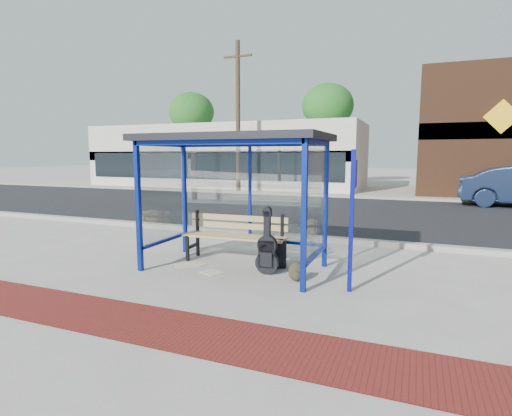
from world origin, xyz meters
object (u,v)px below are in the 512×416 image
at_px(bench, 235,234).
at_px(guitar_bag, 267,251).
at_px(suitcase, 278,254).
at_px(backpack, 296,272).

bearing_deg(bench, guitar_bag, -35.86).
bearing_deg(suitcase, bench, 159.74).
xyz_separation_m(bench, backpack, (1.45, -0.76, -0.39)).
relative_size(bench, guitar_bag, 1.84).
xyz_separation_m(guitar_bag, backpack, (0.59, -0.20, -0.25)).
height_order(suitcase, backpack, suitcase).
relative_size(bench, suitcase, 3.78).
xyz_separation_m(suitcase, backpack, (0.55, -0.65, -0.10)).
distance_m(guitar_bag, suitcase, 0.48).
bearing_deg(backpack, guitar_bag, 143.84).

